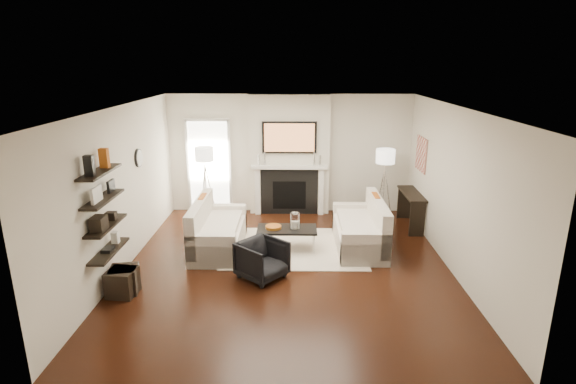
{
  "coord_description": "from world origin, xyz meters",
  "views": [
    {
      "loc": [
        0.11,
        -7.07,
        3.4
      ],
      "look_at": [
        0.0,
        0.6,
        1.15
      ],
      "focal_mm": 28.0,
      "sensor_mm": 36.0,
      "label": 1
    }
  ],
  "objects_px": {
    "lamp_right_shade": "(386,156)",
    "loveseat_left_base": "(219,238)",
    "armchair": "(262,258)",
    "coffee_table": "(287,229)",
    "ottoman_near": "(124,280)",
    "loveseat_right_base": "(359,236)",
    "lamp_left_shade": "(204,154)"
  },
  "relations": [
    {
      "from": "lamp_left_shade",
      "to": "lamp_right_shade",
      "type": "xyz_separation_m",
      "value": [
        3.9,
        -0.17,
        0.0
      ]
    },
    {
      "from": "loveseat_left_base",
      "to": "coffee_table",
      "type": "bearing_deg",
      "value": -1.3
    },
    {
      "from": "coffee_table",
      "to": "armchair",
      "type": "xyz_separation_m",
      "value": [
        -0.38,
        -1.14,
        -0.06
      ]
    },
    {
      "from": "loveseat_right_base",
      "to": "lamp_left_shade",
      "type": "bearing_deg",
      "value": 152.8
    },
    {
      "from": "coffee_table",
      "to": "lamp_left_shade",
      "type": "bearing_deg",
      "value": 135.7
    },
    {
      "from": "lamp_right_shade",
      "to": "loveseat_left_base",
      "type": "bearing_deg",
      "value": -154.68
    },
    {
      "from": "coffee_table",
      "to": "lamp_left_shade",
      "type": "xyz_separation_m",
      "value": [
        -1.83,
        1.78,
        1.05
      ]
    },
    {
      "from": "loveseat_right_base",
      "to": "armchair",
      "type": "relative_size",
      "value": 2.62
    },
    {
      "from": "coffee_table",
      "to": "lamp_left_shade",
      "type": "relative_size",
      "value": 2.75
    },
    {
      "from": "loveseat_left_base",
      "to": "coffee_table",
      "type": "relative_size",
      "value": 1.64
    },
    {
      "from": "loveseat_right_base",
      "to": "armchair",
      "type": "xyz_separation_m",
      "value": [
        -1.74,
        -1.28,
        0.13
      ]
    },
    {
      "from": "coffee_table",
      "to": "ottoman_near",
      "type": "distance_m",
      "value": 2.95
    },
    {
      "from": "lamp_right_shade",
      "to": "coffee_table",
      "type": "bearing_deg",
      "value": -142.12
    },
    {
      "from": "loveseat_left_base",
      "to": "ottoman_near",
      "type": "xyz_separation_m",
      "value": [
        -1.18,
        -1.67,
        -0.01
      ]
    },
    {
      "from": "loveseat_left_base",
      "to": "lamp_right_shade",
      "type": "distance_m",
      "value": 3.9
    },
    {
      "from": "lamp_right_shade",
      "to": "ottoman_near",
      "type": "distance_m",
      "value": 5.71
    },
    {
      "from": "coffee_table",
      "to": "ottoman_near",
      "type": "bearing_deg",
      "value": -146.21
    },
    {
      "from": "loveseat_left_base",
      "to": "lamp_right_shade",
      "type": "xyz_separation_m",
      "value": [
        3.34,
        1.58,
        1.24
      ]
    },
    {
      "from": "lamp_right_shade",
      "to": "loveseat_right_base",
      "type": "bearing_deg",
      "value": -115.95
    },
    {
      "from": "loveseat_right_base",
      "to": "ottoman_near",
      "type": "height_order",
      "value": "loveseat_right_base"
    },
    {
      "from": "loveseat_left_base",
      "to": "ottoman_near",
      "type": "distance_m",
      "value": 2.04
    },
    {
      "from": "loveseat_right_base",
      "to": "lamp_left_shade",
      "type": "height_order",
      "value": "lamp_left_shade"
    },
    {
      "from": "loveseat_left_base",
      "to": "armchair",
      "type": "relative_size",
      "value": 2.62
    },
    {
      "from": "coffee_table",
      "to": "lamp_right_shade",
      "type": "bearing_deg",
      "value": 37.88
    },
    {
      "from": "loveseat_right_base",
      "to": "ottoman_near",
      "type": "relative_size",
      "value": 4.5
    },
    {
      "from": "lamp_left_shade",
      "to": "lamp_right_shade",
      "type": "distance_m",
      "value": 3.9
    },
    {
      "from": "armchair",
      "to": "lamp_right_shade",
      "type": "distance_m",
      "value": 3.85
    },
    {
      "from": "armchair",
      "to": "lamp_left_shade",
      "type": "bearing_deg",
      "value": 67.49
    },
    {
      "from": "lamp_left_shade",
      "to": "ottoman_near",
      "type": "distance_m",
      "value": 3.7
    },
    {
      "from": "loveseat_right_base",
      "to": "ottoman_near",
      "type": "bearing_deg",
      "value": -154.88
    },
    {
      "from": "coffee_table",
      "to": "ottoman_near",
      "type": "xyz_separation_m",
      "value": [
        -2.45,
        -1.64,
        -0.2
      ]
    },
    {
      "from": "armchair",
      "to": "ottoman_near",
      "type": "bearing_deg",
      "value": 144.76
    }
  ]
}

